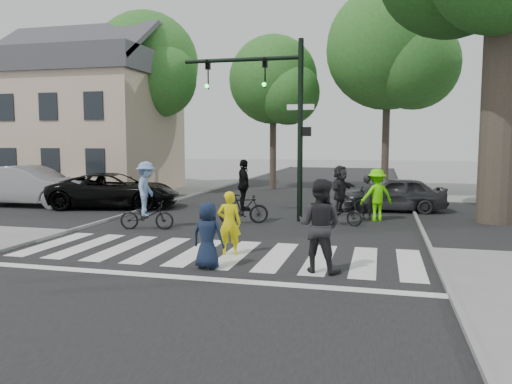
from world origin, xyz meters
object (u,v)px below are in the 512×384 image
at_px(pedestrian_woman, 229,223).
at_px(pedestrian_adult, 320,226).
at_px(cyclist_mid, 244,197).
at_px(pedestrian_child, 208,236).
at_px(cyclist_left, 147,200).
at_px(car_suv, 115,190).
at_px(cyclist_right, 340,199).
at_px(car_silver, 30,186).
at_px(traffic_signal, 275,104).
at_px(car_grey, 393,194).

xyz_separation_m(pedestrian_woman, pedestrian_adult, (2.26, -1.03, 0.20)).
bearing_deg(cyclist_mid, pedestrian_adult, -60.00).
xyz_separation_m(pedestrian_child, cyclist_mid, (-0.80, 5.72, 0.15)).
bearing_deg(cyclist_mid, pedestrian_child, -82.04).
bearing_deg(pedestrian_woman, cyclist_mid, -92.17).
height_order(pedestrian_adult, cyclist_left, cyclist_left).
bearing_deg(car_suv, cyclist_right, -114.32).
xyz_separation_m(pedestrian_child, car_suv, (-6.85, 8.15, -0.01)).
height_order(pedestrian_adult, car_suv, pedestrian_adult).
bearing_deg(pedestrian_child, car_suv, -43.61).
height_order(pedestrian_adult, car_silver, pedestrian_adult).
relative_size(traffic_signal, cyclist_right, 3.12).
bearing_deg(pedestrian_woman, pedestrian_child, 74.43).
distance_m(traffic_signal, pedestrian_child, 7.33).
relative_size(traffic_signal, pedestrian_adult, 3.10).
bearing_deg(pedestrian_child, car_grey, -105.68).
relative_size(pedestrian_woman, cyclist_left, 0.73).
bearing_deg(traffic_signal, car_suv, 167.37).
height_order(cyclist_left, cyclist_right, cyclist_left).
bearing_deg(pedestrian_woman, car_silver, -44.64).
bearing_deg(cyclist_left, car_suv, 129.71).
bearing_deg(pedestrian_woman, cyclist_left, -50.54).
xyz_separation_m(pedestrian_child, car_grey, (3.99, 9.87, -0.05)).
relative_size(pedestrian_woman, car_silver, 0.30).
bearing_deg(pedestrian_adult, traffic_signal, -56.22).
height_order(traffic_signal, car_suv, traffic_signal).
xyz_separation_m(car_silver, car_grey, (14.52, 2.06, -0.17)).
height_order(traffic_signal, pedestrian_child, traffic_signal).
distance_m(pedestrian_woman, cyclist_right, 5.36).
distance_m(pedestrian_woman, pedestrian_child, 1.36).
bearing_deg(car_silver, car_suv, -86.87).
xyz_separation_m(cyclist_mid, car_grey, (4.79, 4.15, -0.20)).
relative_size(car_suv, car_grey, 1.31).
height_order(pedestrian_child, car_grey, pedestrian_child).
xyz_separation_m(pedestrian_adult, cyclist_right, (-0.05, 5.91, -0.11)).
xyz_separation_m(cyclist_right, car_grey, (1.73, 3.64, -0.20)).
bearing_deg(traffic_signal, pedestrian_adult, -70.13).
bearing_deg(pedestrian_adult, car_silver, -16.33).
height_order(pedestrian_adult, cyclist_mid, cyclist_mid).
bearing_deg(pedestrian_woman, traffic_signal, -103.15).
relative_size(pedestrian_woman, car_suv, 0.30).
relative_size(pedestrian_adult, car_silver, 0.38).
bearing_deg(cyclist_left, car_grey, 38.67).
height_order(traffic_signal, car_silver, traffic_signal).
distance_m(traffic_signal, pedestrian_woman, 6.12).
height_order(pedestrian_child, pedestrian_adult, pedestrian_adult).
xyz_separation_m(pedestrian_adult, cyclist_mid, (-3.12, 5.40, -0.10)).
bearing_deg(pedestrian_child, pedestrian_adult, -165.73).
relative_size(cyclist_mid, car_grey, 0.54).
distance_m(pedestrian_adult, car_suv, 12.06).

